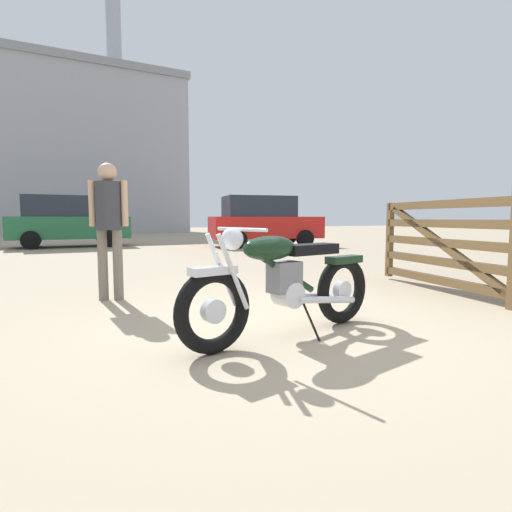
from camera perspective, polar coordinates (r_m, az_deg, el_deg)
ground_plane at (r=3.76m, az=5.77°, el=-10.13°), size 80.00×80.00×0.00m
vintage_motorcycle at (r=3.42m, az=4.05°, el=-3.93°), size 2.06×0.67×0.94m
timber_gate at (r=5.86m, az=26.45°, el=1.85°), size 0.58×2.52×1.60m
bystander at (r=5.23m, az=-19.96°, el=5.20°), size 0.43×0.30×1.66m
silver_sedan_mid at (r=14.58m, az=1.00°, el=4.97°), size 4.13×2.35×1.78m
pale_sedan_back at (r=15.75m, az=-24.98°, el=4.50°), size 3.90×1.83×1.78m
industrial_building at (r=34.21m, az=-25.57°, el=12.66°), size 16.52×11.87×20.33m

